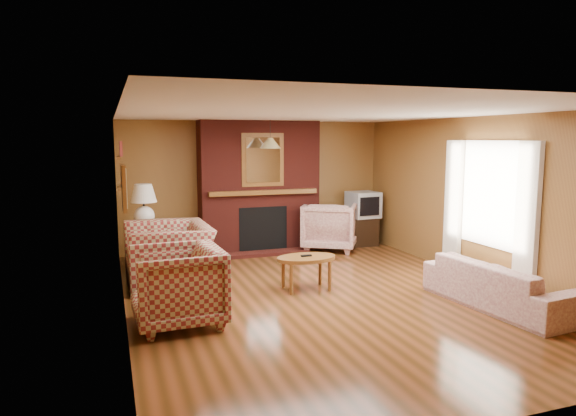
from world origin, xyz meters
name	(u,v)px	position (x,y,z in m)	size (l,w,h in m)	color
floor	(323,296)	(0.00, 0.00, 0.00)	(6.50, 6.50, 0.00)	#42260E
ceiling	(324,113)	(0.00, 0.00, 2.40)	(6.50, 6.50, 0.00)	silver
wall_back	(255,185)	(0.00, 3.25, 1.20)	(6.50, 6.50, 0.00)	olive
wall_front	(506,264)	(0.00, -3.25, 1.20)	(6.50, 6.50, 0.00)	olive
wall_left	(121,216)	(-2.50, 0.00, 1.20)	(6.50, 6.50, 0.00)	olive
wall_right	(481,199)	(2.50, 0.00, 1.20)	(6.50, 6.50, 0.00)	olive
fireplace	(259,187)	(0.00, 2.98, 1.18)	(2.20, 0.82, 2.40)	#4E1611
window_right	(488,206)	(2.45, -0.20, 1.13)	(0.10, 1.85, 2.00)	beige
bookshelf	(121,167)	(-2.44, 1.90, 1.67)	(0.09, 0.55, 0.71)	brown
botanical_print	(124,188)	(-2.47, -0.30, 1.55)	(0.05, 0.40, 0.50)	brown
pendant_light	(270,143)	(0.00, 2.30, 2.00)	(0.36, 0.36, 0.48)	black
plaid_loveseat	(169,254)	(-1.85, 1.31, 0.43)	(1.32, 1.15, 0.86)	maroon
plaid_armchair	(177,286)	(-1.95, -0.43, 0.45)	(0.95, 0.98, 0.89)	maroon
floral_sofa	(500,284)	(1.90, -1.12, 0.29)	(1.96, 0.77, 0.57)	beige
floral_armchair	(330,226)	(1.28, 2.64, 0.45)	(0.96, 0.99, 0.90)	beige
coffee_table	(306,261)	(-0.10, 0.35, 0.41)	(0.84, 0.52, 0.49)	brown
side_table	(145,246)	(-2.10, 2.45, 0.33)	(0.50, 0.50, 0.66)	brown
table_lamp	(144,203)	(-2.10, 2.45, 1.05)	(0.42, 0.42, 0.69)	white
tv_stand	(363,231)	(2.05, 2.80, 0.27)	(0.50, 0.46, 0.55)	black
crt_tv	(363,205)	(2.05, 2.79, 0.80)	(0.58, 0.57, 0.50)	#AAADB2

